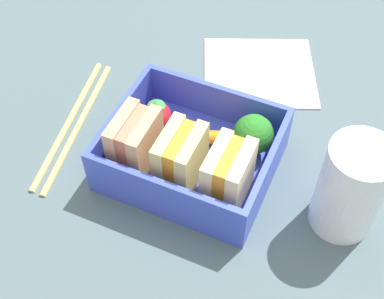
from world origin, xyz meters
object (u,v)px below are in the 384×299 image
(sandwich_left, at_px, (228,176))
(strawberry_far_left, at_px, (157,115))
(sandwich_center, at_px, (135,143))
(folded_napkin, at_px, (259,71))
(broccoli_floret, at_px, (253,135))
(sandwich_center_left, at_px, (180,159))
(chopstick_pair, at_px, (72,124))
(drinking_glass, at_px, (351,189))
(carrot_stick_far_left, at_px, (199,136))

(sandwich_left, distance_m, strawberry_far_left, 0.11)
(sandwich_center, relative_size, folded_napkin, 0.48)
(broccoli_floret, bearing_deg, sandwich_center_left, 49.31)
(chopstick_pair, height_order, drinking_glass, drinking_glass)
(sandwich_center_left, distance_m, carrot_stick_far_left, 0.06)
(carrot_stick_far_left, distance_m, strawberry_far_left, 0.05)
(sandwich_center_left, distance_m, sandwich_center, 0.05)
(sandwich_center_left, xyz_separation_m, strawberry_far_left, (0.05, -0.05, -0.01))
(chopstick_pair, xyz_separation_m, folded_napkin, (-0.16, -0.16, -0.00))
(carrot_stick_far_left, bearing_deg, chopstick_pair, 11.47)
(chopstick_pair, bearing_deg, sandwich_center_left, 170.59)
(sandwich_left, relative_size, broccoli_floret, 1.32)
(sandwich_center, relative_size, chopstick_pair, 0.33)
(broccoli_floret, xyz_separation_m, carrot_stick_far_left, (0.05, 0.01, -0.02))
(chopstick_pair, bearing_deg, drinking_glass, -179.61)
(sandwich_center, bearing_deg, sandwich_center_left, 180.00)
(drinking_glass, xyz_separation_m, folded_napkin, (0.13, -0.16, -0.05))
(strawberry_far_left, bearing_deg, sandwich_center_left, 134.16)
(sandwich_center_left, bearing_deg, broccoli_floret, -130.69)
(strawberry_far_left, xyz_separation_m, drinking_glass, (-0.20, 0.03, 0.02))
(strawberry_far_left, distance_m, folded_napkin, 0.15)
(sandwich_center, relative_size, strawberry_far_left, 1.72)
(broccoli_floret, distance_m, chopstick_pair, 0.20)
(sandwich_left, distance_m, sandwich_center_left, 0.05)
(folded_napkin, bearing_deg, broccoli_floret, 105.22)
(sandwich_left, bearing_deg, carrot_stick_far_left, -45.46)
(sandwich_left, xyz_separation_m, strawberry_far_left, (0.10, -0.05, -0.01))
(sandwich_center_left, bearing_deg, carrot_stick_far_left, -86.61)
(sandwich_left, bearing_deg, drinking_glass, -166.39)
(drinking_glass, bearing_deg, folded_napkin, -49.70)
(sandwich_left, bearing_deg, strawberry_far_left, -28.11)
(sandwich_center, distance_m, chopstick_pair, 0.10)
(carrot_stick_far_left, bearing_deg, sandwich_left, 134.54)
(sandwich_left, distance_m, folded_napkin, 0.19)
(folded_napkin, bearing_deg, drinking_glass, 130.30)
(sandwich_center_left, bearing_deg, sandwich_center, 0.00)
(chopstick_pair, bearing_deg, carrot_stick_far_left, -168.53)
(sandwich_center_left, bearing_deg, folded_napkin, -95.07)
(folded_napkin, bearing_deg, strawberry_far_left, 63.01)
(sandwich_left, xyz_separation_m, broccoli_floret, (-0.00, -0.06, -0.00))
(sandwich_center, distance_m, drinking_glass, 0.20)
(sandwich_center_left, distance_m, folded_napkin, 0.19)
(sandwich_center_left, distance_m, chopstick_pair, 0.15)
(sandwich_center, distance_m, carrot_stick_far_left, 0.07)
(sandwich_center, xyz_separation_m, folded_napkin, (-0.06, -0.18, -0.04))
(sandwich_left, relative_size, chopstick_pair, 0.33)
(sandwich_center, bearing_deg, chopstick_pair, -14.02)
(broccoli_floret, xyz_separation_m, drinking_glass, (-0.10, 0.03, 0.01))
(sandwich_center, xyz_separation_m, chopstick_pair, (0.09, -0.02, -0.04))
(sandwich_left, xyz_separation_m, sandwich_center_left, (0.05, 0.00, 0.00))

